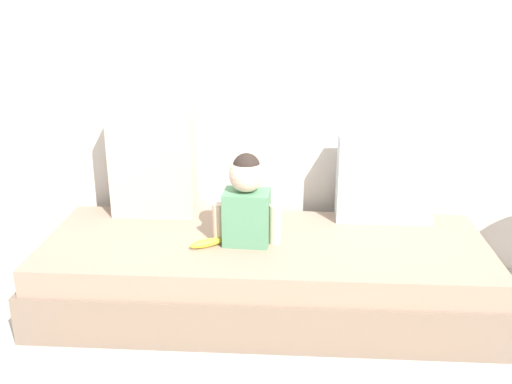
{
  "coord_description": "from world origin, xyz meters",
  "views": [
    {
      "loc": [
        0.12,
        -2.58,
        1.53
      ],
      "look_at": [
        -0.04,
        0.0,
        0.61
      ],
      "focal_mm": 40.71,
      "sensor_mm": 36.0,
      "label": 1
    }
  ],
  "objects_px": {
    "throw_pillow_right": "(385,179)",
    "couch": "(265,274)",
    "banana": "(207,243)",
    "throw_pillow_left": "(153,161)",
    "toddler": "(247,200)"
  },
  "relations": [
    {
      "from": "toddler",
      "to": "banana",
      "type": "xyz_separation_m",
      "value": [
        -0.19,
        -0.06,
        -0.2
      ]
    },
    {
      "from": "toddler",
      "to": "banana",
      "type": "distance_m",
      "value": 0.28
    },
    {
      "from": "throw_pillow_left",
      "to": "throw_pillow_right",
      "type": "distance_m",
      "value": 1.22
    },
    {
      "from": "throw_pillow_right",
      "to": "banana",
      "type": "height_order",
      "value": "throw_pillow_right"
    },
    {
      "from": "couch",
      "to": "toddler",
      "type": "xyz_separation_m",
      "value": [
        -0.09,
        -0.03,
        0.4
      ]
    },
    {
      "from": "throw_pillow_right",
      "to": "couch",
      "type": "bearing_deg",
      "value": -152.75
    },
    {
      "from": "throw_pillow_right",
      "to": "banana",
      "type": "bearing_deg",
      "value": -155.3
    },
    {
      "from": "couch",
      "to": "toddler",
      "type": "distance_m",
      "value": 0.41
    },
    {
      "from": "couch",
      "to": "throw_pillow_right",
      "type": "bearing_deg",
      "value": 27.25
    },
    {
      "from": "banana",
      "to": "toddler",
      "type": "bearing_deg",
      "value": 18.75
    },
    {
      "from": "throw_pillow_left",
      "to": "throw_pillow_right",
      "type": "xyz_separation_m",
      "value": [
        1.22,
        0.0,
        -0.07
      ]
    },
    {
      "from": "toddler",
      "to": "throw_pillow_left",
      "type": "bearing_deg",
      "value": 146.88
    },
    {
      "from": "throw_pillow_left",
      "to": "toddler",
      "type": "xyz_separation_m",
      "value": [
        0.52,
        -0.34,
        -0.08
      ]
    },
    {
      "from": "throw_pillow_left",
      "to": "toddler",
      "type": "bearing_deg",
      "value": -33.12
    },
    {
      "from": "couch",
      "to": "throw_pillow_right",
      "type": "relative_size",
      "value": 4.48
    }
  ]
}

